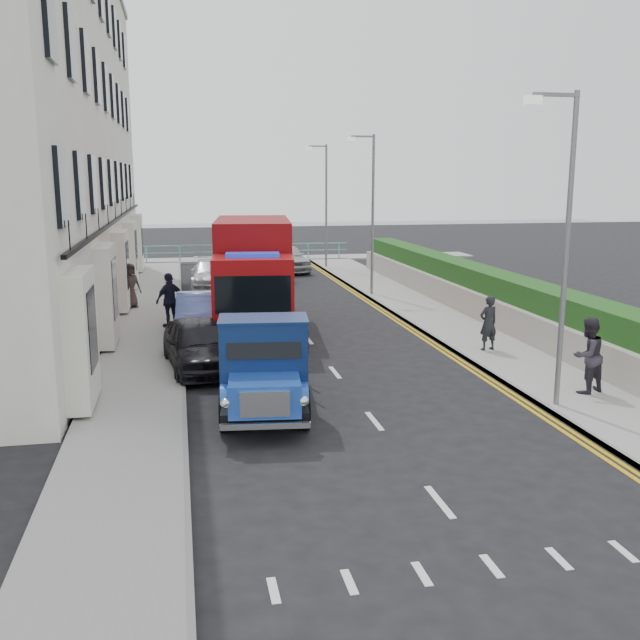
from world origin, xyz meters
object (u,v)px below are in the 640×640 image
(red_lorry, at_px, (253,273))
(parked_car_front, at_px, (199,344))
(lamp_near, at_px, (562,234))
(lamp_far, at_px, (324,199))
(bedford_lorry, at_px, (264,372))
(pedestrian_east_near, at_px, (488,323))
(lamp_mid, at_px, (370,205))

(red_lorry, bearing_deg, parked_car_front, -107.08)
(lamp_near, distance_m, lamp_far, 26.00)
(bedford_lorry, bearing_deg, pedestrian_east_near, 37.92)
(red_lorry, bearing_deg, lamp_mid, 53.30)
(parked_car_front, height_order, pedestrian_east_near, pedestrian_east_near)
(bedford_lorry, relative_size, red_lorry, 0.66)
(parked_car_front, bearing_deg, lamp_near, -40.04)
(lamp_far, relative_size, bedford_lorry, 1.43)
(red_lorry, distance_m, pedestrian_east_near, 8.05)
(lamp_far, xyz_separation_m, bedford_lorry, (-6.49, -25.29, -2.96))
(lamp_near, xyz_separation_m, parked_car_front, (-7.78, 5.05, -3.28))
(lamp_mid, distance_m, parked_car_front, 13.82)
(lamp_mid, distance_m, pedestrian_east_near, 11.28)
(red_lorry, bearing_deg, bedford_lorry, -88.52)
(red_lorry, relative_size, pedestrian_east_near, 4.50)
(bedford_lorry, bearing_deg, lamp_mid, 73.29)
(parked_car_front, relative_size, pedestrian_east_near, 2.53)
(red_lorry, height_order, parked_car_front, red_lorry)
(red_lorry, relative_size, parked_car_front, 1.78)
(lamp_far, xyz_separation_m, parked_car_front, (-7.78, -20.95, -3.28))
(lamp_mid, bearing_deg, lamp_far, 90.00)
(bedford_lorry, bearing_deg, lamp_near, 0.08)
(lamp_mid, distance_m, red_lorry, 8.72)
(lamp_mid, height_order, red_lorry, lamp_mid)
(red_lorry, bearing_deg, lamp_near, -53.38)
(pedestrian_east_near, bearing_deg, lamp_near, 69.00)
(lamp_near, xyz_separation_m, pedestrian_east_near, (0.76, 5.17, -3.05))
(lamp_mid, xyz_separation_m, lamp_far, (0.00, 10.00, 0.00))
(lamp_near, height_order, red_lorry, lamp_near)
(lamp_near, relative_size, bedford_lorry, 1.43)
(lamp_near, distance_m, lamp_mid, 16.00)
(parked_car_front, bearing_deg, red_lorry, 59.84)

